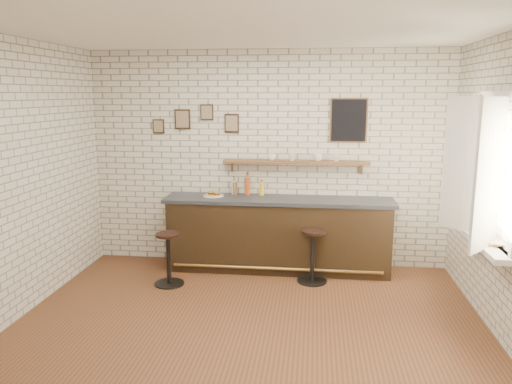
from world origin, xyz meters
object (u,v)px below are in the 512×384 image
bar_counter (278,234)px  bar_stool_right (313,254)px  shelf_cup_a (272,157)px  shelf_cup_c (318,157)px  shelf_cup_b (292,157)px  ciabatta_sandwich (214,193)px  bitters_bottle_brown (234,188)px  bar_stool_left (169,257)px  book_upper (486,240)px  sandwich_plate (213,196)px  bitters_bottle_white (234,187)px  book_lower (486,243)px  condiment_bottle_yellow (262,189)px  shelf_cup_d (337,158)px  bitters_bottle_amber (247,186)px

bar_counter → bar_stool_right: 0.65m
shelf_cup_a → shelf_cup_c: 0.63m
shelf_cup_a → shelf_cup_b: (0.28, 0.00, 0.00)m
ciabatta_sandwich → bar_stool_right: size_ratio=0.29×
bitters_bottle_brown → shelf_cup_a: (0.52, 0.01, 0.44)m
bar_stool_left → shelf_cup_a: 1.94m
bar_stool_right → book_upper: book_upper is taller
sandwich_plate → bitters_bottle_white: (0.27, 0.15, 0.10)m
shelf_cup_a → ciabatta_sandwich: bearing=158.9°
bar_stool_right → book_upper: 2.15m
bar_stool_right → book_lower: size_ratio=3.16×
sandwich_plate → condiment_bottle_yellow: size_ratio=1.32×
bar_stool_right → shelf_cup_c: (0.04, 0.62, 1.18)m
shelf_cup_a → book_lower: 2.98m
shelf_cup_d → book_lower: bearing=-79.1°
ciabatta_sandwich → book_lower: bearing=-27.5°
sandwich_plate → bar_stool_left: sandwich_plate is taller
bitters_bottle_brown → shelf_cup_c: (1.16, 0.01, 0.45)m
condiment_bottle_yellow → bar_counter: bearing=-37.2°
bitters_bottle_amber → ciabatta_sandwich: bearing=-161.5°
sandwich_plate → bar_stool_right: bearing=-18.3°
bar_counter → bitters_bottle_white: 0.90m
book_upper → bitters_bottle_brown: bearing=170.4°
shelf_cup_b → book_lower: bearing=-85.9°
shelf_cup_d → book_upper: size_ratio=0.39×
bar_counter → book_lower: 2.74m
bitters_bottle_brown → shelf_cup_b: shelf_cup_b is taller
bar_counter → shelf_cup_b: shelf_cup_b is taller
condiment_bottle_yellow → book_upper: (2.45, -1.75, -0.14)m
bitters_bottle_amber → book_upper: 3.18m
condiment_bottle_yellow → shelf_cup_d: 1.11m
bitters_bottle_brown → shelf_cup_d: bearing=0.5°
ciabatta_sandwich → shelf_cup_a: size_ratio=1.71×
sandwich_plate → book_lower: (3.11, -1.61, -0.08)m
bar_stool_right → shelf_cup_c: bearing=86.0°
shelf_cup_b → shelf_cup_c: bearing=-44.9°
sandwich_plate → bitters_bottle_amber: 0.49m
condiment_bottle_yellow → bar_stool_left: bearing=-140.0°
bitters_bottle_amber → condiment_bottle_yellow: bitters_bottle_amber is taller
shelf_cup_b → bar_stool_right: bearing=-108.1°
ciabatta_sandwich → shelf_cup_b: bearing=8.6°
bitters_bottle_amber → shelf_cup_b: bearing=1.1°
bar_stool_right → shelf_cup_d: size_ratio=7.40×
bitters_bottle_amber → shelf_cup_a: shelf_cup_a is taller
ciabatta_sandwich → bitters_bottle_white: (0.26, 0.15, 0.06)m
condiment_bottle_yellow → shelf_cup_c: shelf_cup_c is taller
condiment_bottle_yellow → book_upper: size_ratio=0.88×
bitters_bottle_amber → bitters_bottle_brown: bearing=180.0°
ciabatta_sandwich → bar_stool_left: bearing=-120.0°
shelf_cup_a → shelf_cup_c: shelf_cup_c is taller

